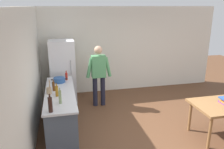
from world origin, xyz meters
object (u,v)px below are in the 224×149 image
utensil_jar (49,90)px  bottle_oil_amber (57,91)px  refrigerator (63,72)px  bottle_sauce_red (66,76)px  bottle_beer_brown (54,86)px  cooking_pot (59,80)px  bottle_vinegar_tall (60,97)px  person (99,72)px  bottle_wine_dark (50,104)px

utensil_jar → bottle_oil_amber: utensil_jar is taller
refrigerator → bottle_sauce_red: (0.08, -0.79, 0.10)m
bottle_oil_amber → bottle_beer_brown: 0.34m
cooking_pot → bottle_vinegar_tall: 1.29m
cooking_pot → bottle_oil_amber: bearing=-93.4°
person → bottle_oil_amber: (-1.11, -1.30, 0.04)m
person → bottle_vinegar_tall: (-1.04, -1.68, 0.06)m
refrigerator → bottle_oil_amber: 1.86m
cooking_pot → utensil_jar: 0.76m
utensil_jar → bottle_sauce_red: utensil_jar is taller
refrigerator → person: 1.10m
refrigerator → person: size_ratio=1.06×
person → cooking_pot: 1.12m
refrigerator → bottle_beer_brown: bearing=-98.5°
bottle_wine_dark → cooking_pot: bearing=84.3°
cooking_pot → bottle_beer_brown: 0.58m
refrigerator → bottle_oil_amber: size_ratio=6.43×
bottle_wine_dark → bottle_vinegar_tall: size_ratio=1.06×
person → bottle_wine_dark: person is taller
bottle_sauce_red → bottle_vinegar_tall: bottle_vinegar_tall is taller
person → bottle_wine_dark: bearing=-121.0°
refrigerator → bottle_wine_dark: 2.59m
bottle_vinegar_tall → bottle_sauce_red: bearing=83.3°
utensil_jar → bottle_wine_dark: 0.90m
person → cooking_pot: size_ratio=4.25×
bottle_wine_dark → utensil_jar: bearing=93.6°
bottle_vinegar_tall → refrigerator: bearing=87.6°
cooking_pot → bottle_beer_brown: bearing=-102.4°
bottle_oil_amber → utensil_jar: bearing=134.0°
cooking_pot → bottle_oil_amber: size_ratio=1.43×
person → utensil_jar: person is taller
cooking_pot → bottle_wine_dark: bottle_wine_dark is taller
person → bottle_vinegar_tall: size_ratio=5.31×
refrigerator → bottle_sauce_red: size_ratio=7.50×
person → bottle_wine_dark: (-1.21, -2.02, 0.07)m
utensil_jar → bottle_oil_amber: 0.24m
refrigerator → bottle_wine_dark: (-0.26, -2.58, 0.15)m
cooking_pot → bottle_beer_brown: bottle_beer_brown is taller
refrigerator → bottle_beer_brown: (-0.23, -1.51, 0.11)m
cooking_pot → bottle_beer_brown: size_ratio=1.54×
person → cooking_pot: (-1.05, -0.40, -0.02)m
refrigerator → cooking_pot: (-0.10, -0.95, 0.06)m
bottle_sauce_red → utensil_jar: bearing=-114.1°
refrigerator → bottle_vinegar_tall: bearing=-92.4°
utensil_jar → bottle_beer_brown: utensil_jar is taller
bottle_wine_dark → person: bearing=59.0°
bottle_beer_brown → utensil_jar: bearing=-119.4°
cooking_pot → bottle_sauce_red: bearing=40.9°
utensil_jar → bottle_vinegar_tall: size_ratio=1.00×
utensil_jar → person: bearing=41.6°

